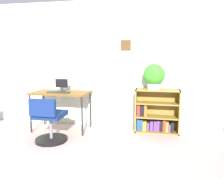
{
  "coord_description": "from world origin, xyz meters",
  "views": [
    {
      "loc": [
        1.32,
        -2.12,
        1.39
      ],
      "look_at": [
        0.64,
        1.46,
        0.84
      ],
      "focal_mm": 35.39,
      "sensor_mm": 36.0,
      "label": 1
    }
  ],
  "objects_px": {
    "office_chair": "(49,123)",
    "keyboard": "(59,92)",
    "potted_plant_on_shelf": "(154,76)",
    "monitor": "(62,85)",
    "desk": "(61,95)",
    "bookshelf_low": "(156,113)"
  },
  "relations": [
    {
      "from": "desk",
      "to": "office_chair",
      "type": "relative_size",
      "value": 1.41
    },
    {
      "from": "desk",
      "to": "bookshelf_low",
      "type": "relative_size",
      "value": 1.33
    },
    {
      "from": "bookshelf_low",
      "to": "potted_plant_on_shelf",
      "type": "bearing_deg",
      "value": -134.48
    },
    {
      "from": "bookshelf_low",
      "to": "potted_plant_on_shelf",
      "type": "xyz_separation_m",
      "value": [
        -0.05,
        -0.05,
        0.7
      ]
    },
    {
      "from": "potted_plant_on_shelf",
      "to": "monitor",
      "type": "bearing_deg",
      "value": -176.28
    },
    {
      "from": "desk",
      "to": "monitor",
      "type": "xyz_separation_m",
      "value": [
        -0.01,
        0.08,
        0.18
      ]
    },
    {
      "from": "office_chair",
      "to": "potted_plant_on_shelf",
      "type": "relative_size",
      "value": 1.64
    },
    {
      "from": "desk",
      "to": "potted_plant_on_shelf",
      "type": "distance_m",
      "value": 1.76
    },
    {
      "from": "office_chair",
      "to": "monitor",
      "type": "bearing_deg",
      "value": 95.88
    },
    {
      "from": "office_chair",
      "to": "potted_plant_on_shelf",
      "type": "xyz_separation_m",
      "value": [
        1.65,
        0.82,
        0.72
      ]
    },
    {
      "from": "monitor",
      "to": "keyboard",
      "type": "relative_size",
      "value": 0.58
    },
    {
      "from": "office_chair",
      "to": "potted_plant_on_shelf",
      "type": "height_order",
      "value": "potted_plant_on_shelf"
    },
    {
      "from": "potted_plant_on_shelf",
      "to": "desk",
      "type": "bearing_deg",
      "value": -173.76
    },
    {
      "from": "keyboard",
      "to": "bookshelf_low",
      "type": "bearing_deg",
      "value": 11.11
    },
    {
      "from": "bookshelf_low",
      "to": "desk",
      "type": "bearing_deg",
      "value": -172.31
    },
    {
      "from": "monitor",
      "to": "office_chair",
      "type": "height_order",
      "value": "monitor"
    },
    {
      "from": "desk",
      "to": "monitor",
      "type": "relative_size",
      "value": 4.39
    },
    {
      "from": "office_chair",
      "to": "keyboard",
      "type": "bearing_deg",
      "value": 96.51
    },
    {
      "from": "monitor",
      "to": "keyboard",
      "type": "bearing_deg",
      "value": -85.91
    },
    {
      "from": "keyboard",
      "to": "bookshelf_low",
      "type": "xyz_separation_m",
      "value": [
        1.76,
        0.35,
        -0.39
      ]
    },
    {
      "from": "monitor",
      "to": "bookshelf_low",
      "type": "bearing_deg",
      "value": 5.25
    },
    {
      "from": "potted_plant_on_shelf",
      "to": "keyboard",
      "type": "bearing_deg",
      "value": -170.21
    }
  ]
}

